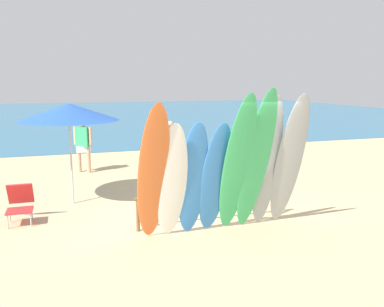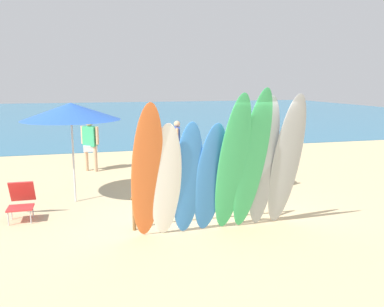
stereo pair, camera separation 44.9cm
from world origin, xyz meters
name	(u,v)px [view 1 (the left image)]	position (x,y,z in m)	size (l,w,h in m)	color
ground	(119,136)	(0.00, 14.00, 0.00)	(60.00, 60.00, 0.00)	tan
ocean_water	(96,114)	(0.00, 29.04, 0.01)	(60.00, 40.00, 0.02)	teal
surfboard_rack	(211,198)	(0.00, 0.00, 0.53)	(3.10, 0.07, 0.67)	brown
surfboard_orange_0	(153,175)	(-1.33, -0.72, 1.27)	(0.55, 0.06, 2.67)	orange
surfboard_white_1	(172,182)	(-0.99, -0.66, 1.09)	(0.56, 0.07, 2.28)	white
surfboard_blue_2	(193,180)	(-0.58, -0.62, 1.10)	(0.54, 0.07, 2.26)	#337AD1
surfboard_blue_3	(215,179)	(-0.15, -0.61, 1.08)	(0.57, 0.07, 2.24)	#337AD1
surfboard_green_4	(237,165)	(0.22, -0.77, 1.34)	(0.55, 0.06, 2.84)	#38B266
surfboard_green_5	(256,162)	(0.60, -0.76, 1.38)	(0.55, 0.07, 2.90)	#38B266
surfboard_grey_6	(267,163)	(0.91, -0.62, 1.31)	(0.50, 0.07, 2.69)	#999EA3
surfboard_grey_7	(289,162)	(1.32, -0.72, 1.33)	(0.55, 0.07, 2.81)	#999EA3
beachgoer_by_water	(83,142)	(-2.20, 5.59, 0.97)	(0.55, 0.41, 1.68)	tan
beachgoer_strolling	(171,140)	(0.65, 5.63, 0.89)	(0.40, 0.58, 1.55)	tan
beachgoer_near_rack	(257,155)	(2.04, 2.00, 0.95)	(0.56, 0.38, 1.65)	brown
beach_chair_red	(20,202)	(-3.69, 1.28, 0.42)	(0.50, 0.75, 0.79)	#B7B7BC
beach_umbrella	(69,112)	(-2.63, 2.25, 2.16)	(2.27, 2.27, 2.36)	silver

